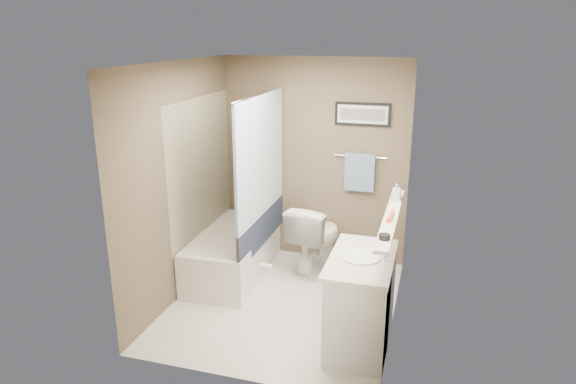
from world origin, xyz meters
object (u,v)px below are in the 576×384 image
(toilet, at_px, (316,237))
(glass_jar, at_px, (397,193))
(bathtub, at_px, (233,253))
(soap_bottle, at_px, (396,192))
(vanity, at_px, (361,304))
(candle_bowl_near, at_px, (384,237))
(hair_brush_front, at_px, (390,217))

(toilet, height_order, glass_jar, glass_jar)
(bathtub, distance_m, soap_bottle, 2.03)
(vanity, relative_size, candle_bowl_near, 10.00)
(candle_bowl_near, distance_m, soap_bottle, 0.99)
(toilet, distance_m, vanity, 1.54)
(candle_bowl_near, bearing_deg, soap_bottle, 90.00)
(glass_jar, bearing_deg, toilet, 151.35)
(bathtub, bearing_deg, hair_brush_front, -24.56)
(candle_bowl_near, bearing_deg, glass_jar, 90.00)
(bathtub, bearing_deg, toilet, 20.54)
(bathtub, relative_size, hair_brush_front, 6.82)
(bathtub, xyz_separation_m, candle_bowl_near, (1.79, -1.20, 0.89))
(toilet, bearing_deg, glass_jar, 162.85)
(vanity, relative_size, hair_brush_front, 4.09)
(toilet, distance_m, glass_jar, 1.29)
(candle_bowl_near, xyz_separation_m, glass_jar, (0.00, 1.07, 0.03))
(toilet, bearing_deg, candle_bowl_near, 131.64)
(toilet, distance_m, soap_bottle, 1.34)
(glass_jar, bearing_deg, candle_bowl_near, -90.00)
(toilet, relative_size, hair_brush_front, 3.68)
(candle_bowl_near, distance_m, glass_jar, 1.07)
(bathtub, xyz_separation_m, hair_brush_front, (1.79, -0.73, 0.89))
(bathtub, distance_m, vanity, 1.89)
(bathtub, height_order, vanity, vanity)
(vanity, height_order, soap_bottle, soap_bottle)
(candle_bowl_near, bearing_deg, bathtub, 146.06)
(toilet, xyz_separation_m, glass_jar, (0.91, -0.50, 0.76))
(soap_bottle, bearing_deg, bathtub, 173.31)
(toilet, distance_m, candle_bowl_near, 1.95)
(vanity, distance_m, soap_bottle, 1.13)
(soap_bottle, bearing_deg, candle_bowl_near, -90.00)
(toilet, bearing_deg, soap_bottle, 159.17)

